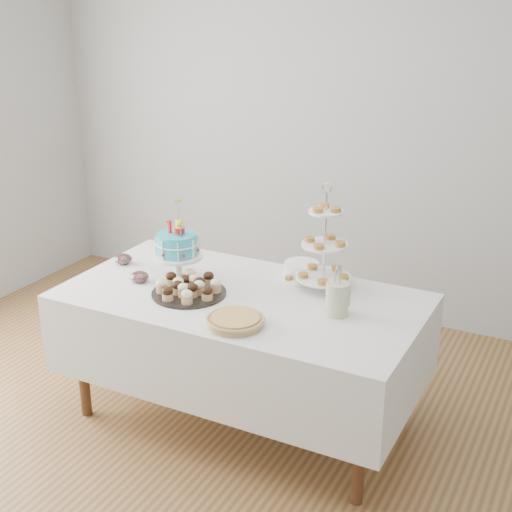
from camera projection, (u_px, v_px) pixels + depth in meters
The scene contains 12 objects.
floor at pixel (216, 446), 3.82m from camera, with size 5.00×5.00×0.00m, color brown.
walls at pixel (210, 205), 3.34m from camera, with size 5.04×4.04×2.70m.
table at pixel (242, 333), 3.88m from camera, with size 1.92×1.02×0.77m.
birthday_cake at pixel (178, 257), 3.99m from camera, with size 0.29×0.29×0.44m.
cupcake_tray at pixel (189, 287), 3.79m from camera, with size 0.40×0.40×0.09m.
pie at pixel (235, 321), 3.44m from camera, with size 0.29×0.29×0.05m.
tiered_stand at pixel (325, 245), 3.80m from camera, with size 0.30×0.30×0.59m.
plate_stack at pixel (301, 269), 4.04m from camera, with size 0.20×0.20×0.08m.
pastry_plate at pixel (298, 277), 3.99m from camera, with size 0.22×0.22×0.03m.
jam_bowl_a at pixel (140, 277), 3.96m from camera, with size 0.10×0.10×0.06m.
jam_bowl_b at pixel (123, 259), 4.22m from camera, with size 0.10×0.10×0.06m.
utensil_pitcher at pixel (337, 298), 3.54m from camera, with size 0.12×0.12×0.26m.
Camera 1 is at (1.67, -2.75, 2.31)m, focal length 50.00 mm.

